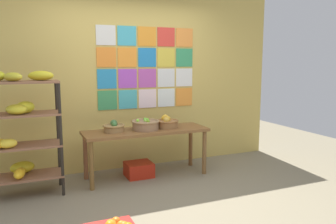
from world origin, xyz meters
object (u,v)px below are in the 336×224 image
fruit_basket_back_right (167,123)px  fruit_basket_centre (145,124)px  fruit_basket_back_left (114,127)px  produce_crate_under_table (139,169)px  display_table (146,136)px  banana_shelf_unit (20,127)px

fruit_basket_back_right → fruit_basket_centre: (-0.33, -0.01, -0.00)m
fruit_basket_back_left → produce_crate_under_table: 0.72m
fruit_basket_centre → produce_crate_under_table: size_ratio=1.06×
fruit_basket_back_left → fruit_basket_back_right: size_ratio=0.90×
display_table → produce_crate_under_table: display_table is taller
display_table → fruit_basket_back_right: fruit_basket_back_right is taller
display_table → fruit_basket_back_left: bearing=175.1°
banana_shelf_unit → display_table: (1.60, 0.07, -0.26)m
display_table → fruit_basket_centre: fruit_basket_centre is taller
fruit_basket_back_left → produce_crate_under_table: size_ratio=0.80×
display_table → fruit_basket_centre: (-0.01, -0.00, 0.16)m
banana_shelf_unit → fruit_basket_back_left: (1.16, 0.11, -0.12)m
banana_shelf_unit → display_table: banana_shelf_unit is taller
produce_crate_under_table → fruit_basket_centre: bearing=-23.0°
display_table → produce_crate_under_table: size_ratio=4.70×
fruit_basket_back_right → display_table: bearing=-177.8°
display_table → fruit_basket_back_right: 0.36m
fruit_basket_back_right → produce_crate_under_table: 0.77m
fruit_basket_back_right → fruit_basket_centre: fruit_basket_back_right is taller
display_table → fruit_basket_centre: bearing=-168.6°
fruit_basket_back_right → produce_crate_under_table: fruit_basket_back_right is taller
fruit_basket_back_left → fruit_basket_centre: same height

